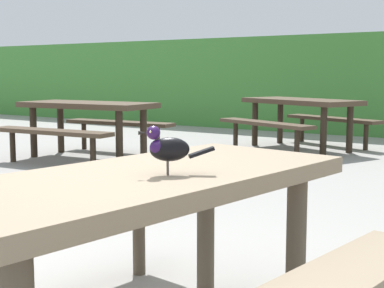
# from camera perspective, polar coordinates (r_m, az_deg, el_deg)

# --- Properties ---
(picnic_table_foreground) EXTENTS (1.89, 1.92, 0.74)m
(picnic_table_foreground) POSITION_cam_1_polar(r_m,az_deg,el_deg) (2.22, -5.08, -7.60)
(picnic_table_foreground) COLOR #84725B
(picnic_table_foreground) RESTS_ON ground
(bird_grackle) EXTENTS (0.23, 0.21, 0.18)m
(bird_grackle) POSITION_cam_1_polar(r_m,az_deg,el_deg) (2.12, -2.53, -0.34)
(bird_grackle) COLOR black
(bird_grackle) RESTS_ON picnic_table_foreground
(picnic_table_mid_right) EXTENTS (2.21, 2.19, 0.74)m
(picnic_table_mid_right) POSITION_cam_1_polar(r_m,az_deg,el_deg) (8.55, 10.78, 3.21)
(picnic_table_mid_right) COLOR #473828
(picnic_table_mid_right) RESTS_ON ground
(picnic_table_far_centre) EXTENTS (1.86, 1.82, 0.74)m
(picnic_table_far_centre) POSITION_cam_1_polar(r_m,az_deg,el_deg) (7.60, -10.42, 2.75)
(picnic_table_far_centre) COLOR #473828
(picnic_table_far_centre) RESTS_ON ground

